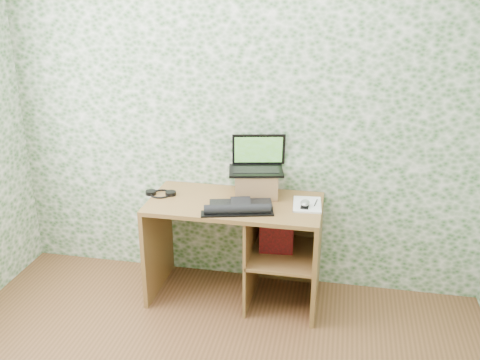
% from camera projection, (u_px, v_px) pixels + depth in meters
% --- Properties ---
extents(wall_back, '(3.50, 0.00, 3.50)m').
position_uv_depth(wall_back, '(243.00, 114.00, 3.79)').
color(wall_back, silver).
rests_on(wall_back, ground).
extents(desk, '(1.20, 0.60, 0.75)m').
position_uv_depth(desk, '(247.00, 236.00, 3.81)').
color(desk, brown).
rests_on(desk, floor).
extents(riser, '(0.34, 0.30, 0.18)m').
position_uv_depth(riser, '(256.00, 184.00, 3.78)').
color(riser, '#9C6D46').
rests_on(riser, desk).
extents(laptop, '(0.42, 0.34, 0.25)m').
position_uv_depth(laptop, '(257.00, 162.00, 3.76)').
color(laptop, black).
rests_on(laptop, riser).
extents(keyboard, '(0.49, 0.35, 0.07)m').
position_uv_depth(keyboard, '(239.00, 207.00, 3.56)').
color(keyboard, black).
rests_on(keyboard, desk).
extents(headphones, '(0.22, 0.17, 0.03)m').
position_uv_depth(headphones, '(161.00, 193.00, 3.82)').
color(headphones, black).
rests_on(headphones, desk).
extents(notepad, '(0.21, 0.28, 0.01)m').
position_uv_depth(notepad, '(307.00, 205.00, 3.64)').
color(notepad, white).
rests_on(notepad, desk).
extents(mouse, '(0.06, 0.10, 0.03)m').
position_uv_depth(mouse, '(305.00, 204.00, 3.59)').
color(mouse, '#B4B4B6').
rests_on(mouse, notepad).
extents(pen, '(0.02, 0.11, 0.01)m').
position_uv_depth(pen, '(316.00, 202.00, 3.65)').
color(pen, black).
rests_on(pen, notepad).
extents(red_box, '(0.24, 0.09, 0.28)m').
position_uv_depth(red_box, '(277.00, 234.00, 3.72)').
color(red_box, '#A00E14').
rests_on(red_box, desk).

